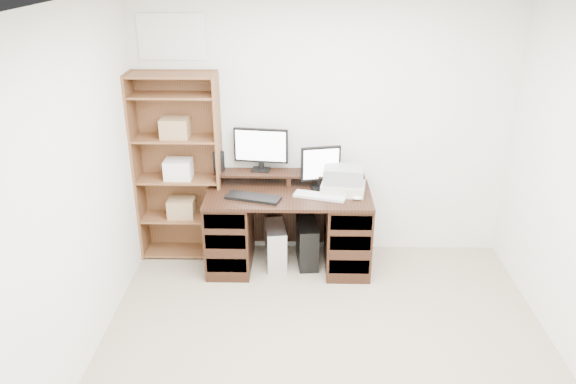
{
  "coord_description": "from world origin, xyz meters",
  "views": [
    {
      "loc": [
        -0.22,
        -3.03,
        2.8
      ],
      "look_at": [
        -0.32,
        1.43,
        0.85
      ],
      "focal_mm": 35.0,
      "sensor_mm": 36.0,
      "label": 1
    }
  ],
  "objects_px": {
    "monitor_small": "(321,166)",
    "desk": "(288,228)",
    "tower_silver": "(275,245)",
    "bookshelf": "(179,166)",
    "monitor_wide": "(261,147)",
    "tower_black": "(307,243)",
    "printer": "(343,187)"
  },
  "relations": [
    {
      "from": "monitor_small",
      "to": "tower_black",
      "type": "relative_size",
      "value": 0.93
    },
    {
      "from": "monitor_wide",
      "to": "monitor_small",
      "type": "xyz_separation_m",
      "value": [
        0.55,
        -0.14,
        -0.13
      ]
    },
    {
      "from": "printer",
      "to": "tower_black",
      "type": "xyz_separation_m",
      "value": [
        -0.32,
        0.02,
        -0.59
      ]
    },
    {
      "from": "monitor_small",
      "to": "printer",
      "type": "distance_m",
      "value": 0.28
    },
    {
      "from": "tower_silver",
      "to": "monitor_wide",
      "type": "bearing_deg",
      "value": 110.84
    },
    {
      "from": "monitor_small",
      "to": "desk",
      "type": "bearing_deg",
      "value": -170.07
    },
    {
      "from": "tower_black",
      "to": "desk",
      "type": "bearing_deg",
      "value": -173.63
    },
    {
      "from": "monitor_small",
      "to": "tower_silver",
      "type": "distance_m",
      "value": 0.88
    },
    {
      "from": "desk",
      "to": "bookshelf",
      "type": "xyz_separation_m",
      "value": [
        -1.03,
        0.21,
        0.53
      ]
    },
    {
      "from": "bookshelf",
      "to": "monitor_wide",
      "type": "bearing_deg",
      "value": 3.72
    },
    {
      "from": "monitor_small",
      "to": "monitor_wide",
      "type": "bearing_deg",
      "value": 153.15
    },
    {
      "from": "monitor_wide",
      "to": "bookshelf",
      "type": "bearing_deg",
      "value": -168.99
    },
    {
      "from": "printer",
      "to": "bookshelf",
      "type": "relative_size",
      "value": 0.21
    },
    {
      "from": "printer",
      "to": "tower_silver",
      "type": "height_order",
      "value": "printer"
    },
    {
      "from": "desk",
      "to": "bookshelf",
      "type": "distance_m",
      "value": 1.18
    },
    {
      "from": "desk",
      "to": "printer",
      "type": "relative_size",
      "value": 3.91
    },
    {
      "from": "monitor_small",
      "to": "tower_silver",
      "type": "height_order",
      "value": "monitor_small"
    },
    {
      "from": "desk",
      "to": "monitor_small",
      "type": "distance_m",
      "value": 0.66
    },
    {
      "from": "monitor_wide",
      "to": "monitor_small",
      "type": "bearing_deg",
      "value": -7.22
    },
    {
      "from": "monitor_small",
      "to": "tower_silver",
      "type": "bearing_deg",
      "value": -177.64
    },
    {
      "from": "bookshelf",
      "to": "printer",
      "type": "bearing_deg",
      "value": -7.15
    },
    {
      "from": "monitor_wide",
      "to": "printer",
      "type": "relative_size",
      "value": 1.33
    },
    {
      "from": "monitor_small",
      "to": "printer",
      "type": "bearing_deg",
      "value": -37.96
    },
    {
      "from": "tower_black",
      "to": "bookshelf",
      "type": "height_order",
      "value": "bookshelf"
    },
    {
      "from": "tower_black",
      "to": "monitor_wide",
      "type": "bearing_deg",
      "value": 147.39
    },
    {
      "from": "printer",
      "to": "tower_silver",
      "type": "bearing_deg",
      "value": -169.58
    },
    {
      "from": "monitor_wide",
      "to": "tower_black",
      "type": "bearing_deg",
      "value": -19.84
    },
    {
      "from": "printer",
      "to": "tower_silver",
      "type": "relative_size",
      "value": 0.95
    },
    {
      "from": "tower_silver",
      "to": "bookshelf",
      "type": "distance_m",
      "value": 1.18
    },
    {
      "from": "desk",
      "to": "tower_silver",
      "type": "xyz_separation_m",
      "value": [
        -0.12,
        0.01,
        -0.19
      ]
    },
    {
      "from": "tower_silver",
      "to": "bookshelf",
      "type": "bearing_deg",
      "value": 159.64
    },
    {
      "from": "printer",
      "to": "monitor_small",
      "type": "bearing_deg",
      "value": 163.81
    }
  ]
}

